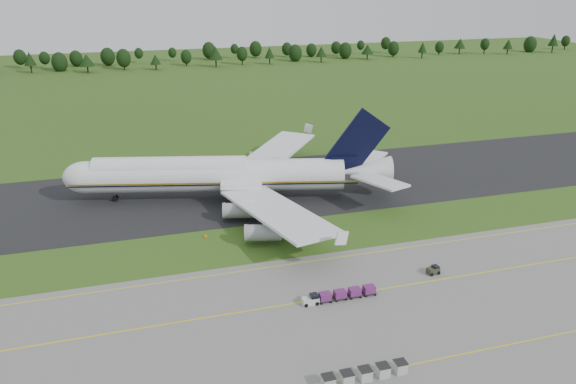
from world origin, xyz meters
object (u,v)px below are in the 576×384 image
object	(u,v)px
aircraft	(221,174)
uld_row	(365,374)
baggage_train	(338,295)
utility_cart	(433,271)
edge_markers	(255,230)

from	to	relation	value
aircraft	uld_row	world-z (taller)	aircraft
aircraft	uld_row	distance (m)	64.68
baggage_train	utility_cart	size ratio (longest dim) A/B	5.55
uld_row	baggage_train	bearing A→B (deg)	78.98
aircraft	utility_cart	world-z (taller)	aircraft
baggage_train	utility_cart	xyz separation A→B (m)	(18.10, 2.93, -0.23)
baggage_train	utility_cart	world-z (taller)	baggage_train
aircraft	edge_markers	size ratio (longest dim) A/B	3.72
utility_cart	aircraft	bearing A→B (deg)	122.59
baggage_train	edge_markers	distance (m)	28.36
aircraft	utility_cart	bearing A→B (deg)	-57.41
uld_row	aircraft	bearing A→B (deg)	95.39
aircraft	edge_markers	xyz separation A→B (m)	(2.94, -18.63, -5.55)
utility_cart	uld_row	xyz separation A→B (m)	(-21.60, -20.93, 0.22)
aircraft	utility_cart	size ratio (longest dim) A/B	33.97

